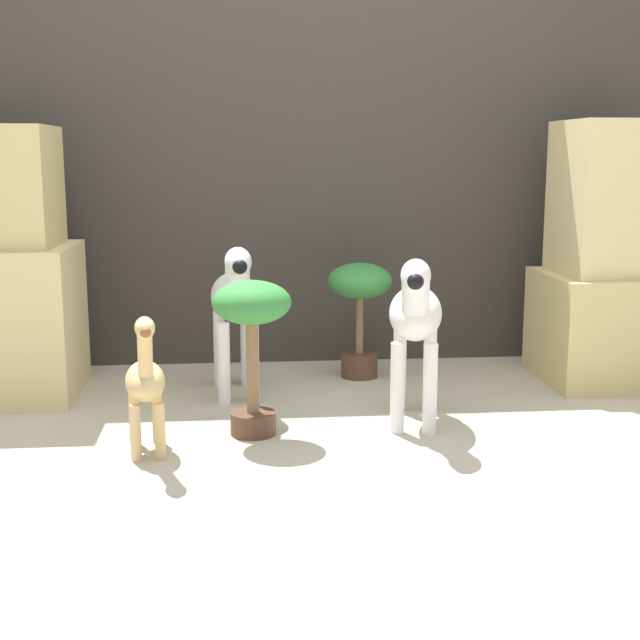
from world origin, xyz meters
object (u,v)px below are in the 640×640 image
at_px(giraffe_figurine, 145,381).
at_px(potted_palm_front, 360,297).
at_px(zebra_right, 415,318).
at_px(potted_palm_back, 252,323).
at_px(zebra_left, 235,301).

relative_size(giraffe_figurine, potted_palm_front, 0.95).
xyz_separation_m(zebra_right, potted_palm_front, (-0.10, 0.74, -0.04)).
bearing_deg(giraffe_figurine, potted_palm_back, 26.53).
bearing_deg(potted_palm_back, giraffe_figurine, -153.47).
relative_size(zebra_right, potted_palm_back, 1.15).
distance_m(zebra_right, zebra_left, 0.82).
xyz_separation_m(zebra_left, potted_palm_back, (0.06, -0.54, 0.00)).
xyz_separation_m(zebra_right, giraffe_figurine, (-0.98, -0.25, -0.15)).
xyz_separation_m(giraffe_figurine, potted_palm_front, (0.87, 1.00, 0.12)).
distance_m(giraffe_figurine, potted_palm_front, 1.33).
xyz_separation_m(zebra_left, potted_palm_front, (0.57, 0.28, -0.04)).
height_order(zebra_left, potted_palm_back, zebra_left).
relative_size(zebra_left, potted_palm_back, 1.15).
xyz_separation_m(zebra_right, zebra_left, (-0.67, 0.47, 0.00)).
height_order(zebra_right, potted_palm_back, zebra_right).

